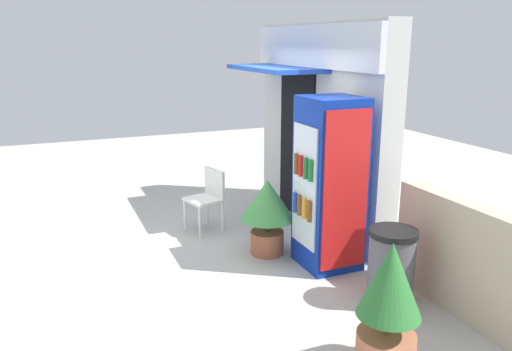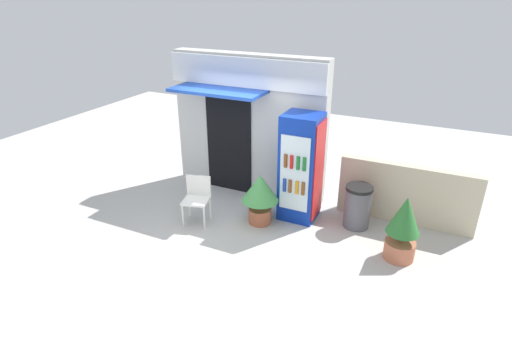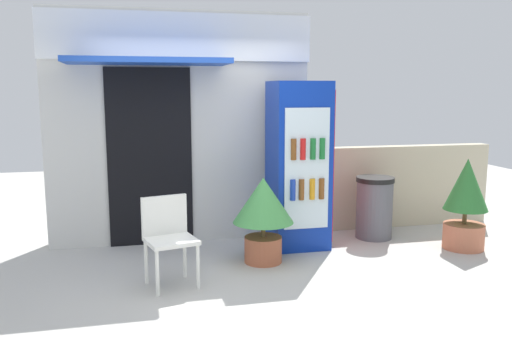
{
  "view_description": "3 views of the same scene",
  "coord_description": "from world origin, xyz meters",
  "views": [
    {
      "loc": [
        5.93,
        -1.94,
        2.59
      ],
      "look_at": [
        0.25,
        0.47,
        0.93
      ],
      "focal_mm": 35.55,
      "sensor_mm": 36.0,
      "label": 1
    },
    {
      "loc": [
        3.32,
        -5.5,
        3.96
      ],
      "look_at": [
        0.52,
        0.41,
        0.96
      ],
      "focal_mm": 29.05,
      "sensor_mm": 36.0,
      "label": 2
    },
    {
      "loc": [
        -0.81,
        -5.0,
        1.89
      ],
      "look_at": [
        0.49,
        0.51,
        0.97
      ],
      "focal_mm": 37.3,
      "sensor_mm": 36.0,
      "label": 3
    }
  ],
  "objects": [
    {
      "name": "potted_plant_near_shop",
      "position": [
        0.56,
        0.49,
        0.6
      ],
      "size": [
        0.67,
        0.67,
        0.95
      ],
      "color": "#AD5B3D",
      "rests_on": "ground"
    },
    {
      "name": "drink_cooler",
      "position": [
        1.13,
        1.0,
        0.99
      ],
      "size": [
        0.68,
        0.69,
        1.99
      ],
      "color": "#0C2D9E",
      "rests_on": "ground"
    },
    {
      "name": "trash_bin",
      "position": [
        2.19,
        1.11,
        0.4
      ],
      "size": [
        0.48,
        0.48,
        0.79
      ],
      "color": "#595960",
      "rests_on": "ground"
    },
    {
      "name": "ground",
      "position": [
        0.0,
        0.0,
        0.0
      ],
      "size": [
        16.0,
        16.0,
        0.0
      ],
      "primitive_type": "plane",
      "color": "beige"
    },
    {
      "name": "plastic_chair",
      "position": [
        -0.49,
        0.06,
        0.51
      ],
      "size": [
        0.54,
        0.52,
        0.86
      ],
      "color": "white",
      "rests_on": "ground"
    },
    {
      "name": "stone_boundary_wall",
      "position": [
        2.93,
        1.64,
        0.56
      ],
      "size": [
        2.4,
        0.2,
        1.12
      ],
      "primitive_type": "cube",
      "color": "beige",
      "rests_on": "ground"
    },
    {
      "name": "potted_plant_curbside",
      "position": [
        3.03,
        0.43,
        0.59
      ],
      "size": [
        0.51,
        0.51,
        1.09
      ],
      "color": "#BC6B4C",
      "rests_on": "ground"
    },
    {
      "name": "storefront_building",
      "position": [
        -0.23,
        1.62,
        1.48
      ],
      "size": [
        3.2,
        1.08,
        2.83
      ],
      "color": "silver",
      "rests_on": "ground"
    }
  ]
}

